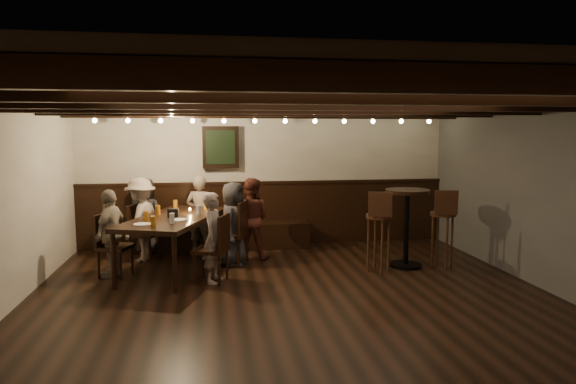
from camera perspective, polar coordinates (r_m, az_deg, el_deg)
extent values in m
plane|color=black|center=(5.98, 1.40, -13.05)|extent=(7.00, 7.00, 0.00)
plane|color=black|center=(5.64, 1.48, 10.55)|extent=(7.00, 7.00, 0.00)
plane|color=beige|center=(9.13, -2.43, 1.60)|extent=(6.50, 0.00, 6.50)
plane|color=#4D4D4A|center=(7.03, 28.53, -0.82)|extent=(0.00, 7.00, 7.00)
cube|color=black|center=(9.17, -2.39, -2.47)|extent=(6.50, 0.08, 1.10)
cube|color=black|center=(8.92, -7.32, -4.91)|extent=(3.00, 0.45, 0.45)
cube|color=black|center=(8.94, -7.50, 4.96)|extent=(0.62, 0.12, 0.72)
cube|color=black|center=(8.88, -7.49, 4.95)|extent=(0.50, 0.02, 0.58)
cube|color=black|center=(2.83, 12.15, 12.23)|extent=(6.50, 0.10, 0.16)
cube|color=black|center=(3.93, 6.04, 10.80)|extent=(6.50, 0.10, 0.16)
cube|color=black|center=(5.06, 2.65, 9.94)|extent=(6.50, 0.10, 0.16)
cube|color=black|center=(6.20, 0.51, 9.38)|extent=(6.50, 0.10, 0.16)
cube|color=black|center=(7.35, -0.95, 8.99)|extent=(6.50, 0.10, 0.16)
cube|color=black|center=(8.50, -2.02, 8.70)|extent=(6.50, 0.10, 0.16)
sphere|color=#FFE099|center=(8.60, -20.68, 7.44)|extent=(0.07, 0.07, 0.07)
sphere|color=#FFE099|center=(8.43, -11.42, 7.77)|extent=(0.07, 0.07, 0.07)
sphere|color=#FFE099|center=(8.48, -2.00, 7.89)|extent=(0.07, 0.07, 0.07)
sphere|color=#FFE099|center=(8.74, 7.06, 7.81)|extent=(0.07, 0.07, 0.07)
sphere|color=#FFE099|center=(9.21, 15.40, 7.57)|extent=(0.07, 0.07, 0.07)
cube|color=black|center=(7.61, -12.50, -2.91)|extent=(1.61, 2.33, 0.06)
cylinder|color=black|center=(7.00, -18.81, -7.32)|extent=(0.06, 0.06, 0.73)
cylinder|color=black|center=(8.75, -12.38, -4.30)|extent=(0.06, 0.06, 0.73)
cylinder|color=black|center=(6.64, -12.48, -7.87)|extent=(0.06, 0.06, 0.73)
cylinder|color=black|center=(8.47, -7.17, -4.57)|extent=(0.06, 0.06, 0.73)
cube|color=black|center=(8.37, -15.66, -4.56)|extent=(0.51, 0.51, 0.05)
cube|color=black|center=(8.41, -16.83, -2.85)|extent=(0.17, 0.39, 0.44)
cube|color=black|center=(7.59, -18.66, -5.82)|extent=(0.51, 0.51, 0.05)
cube|color=black|center=(7.63, -19.93, -3.92)|extent=(0.17, 0.39, 0.44)
cube|color=black|center=(7.85, -6.42, -4.76)|extent=(0.57, 0.57, 0.05)
cube|color=black|center=(7.74, -5.02, -2.86)|extent=(0.19, 0.44, 0.49)
cube|color=black|center=(7.02, -8.58, -6.41)|extent=(0.53, 0.53, 0.05)
cube|color=black|center=(6.91, -7.12, -4.45)|extent=(0.18, 0.41, 0.46)
imported|color=black|center=(8.82, -15.58, -2.57)|extent=(0.71, 0.58, 1.26)
imported|color=gray|center=(8.59, -9.74, -2.50)|extent=(0.55, 0.45, 1.31)
imported|color=#56271D|center=(8.19, -4.18, -2.94)|extent=(0.75, 0.67, 1.29)
imported|color=gray|center=(8.35, -16.02, -2.93)|extent=(0.74, 0.96, 1.31)
imported|color=gray|center=(7.58, -19.05, -4.34)|extent=(0.52, 0.78, 1.23)
imported|color=#29282B|center=(7.80, -6.09, -3.54)|extent=(0.58, 0.72, 1.27)
imported|color=gray|center=(6.97, -8.21, -5.03)|extent=(0.42, 0.52, 1.22)
cylinder|color=#BF7219|center=(8.34, -12.41, -1.35)|extent=(0.07, 0.07, 0.14)
cylinder|color=#BF7219|center=(8.11, -9.10, -1.51)|extent=(0.07, 0.07, 0.14)
cylinder|color=#BF7219|center=(7.81, -14.26, -1.96)|extent=(0.07, 0.07, 0.14)
cylinder|color=silver|center=(7.67, -9.87, -2.00)|extent=(0.07, 0.07, 0.14)
cylinder|color=#BF7219|center=(7.29, -15.50, -2.62)|extent=(0.07, 0.07, 0.14)
cylinder|color=silver|center=(7.02, -12.77, -2.89)|extent=(0.07, 0.07, 0.14)
cylinder|color=#BF7219|center=(6.86, -14.75, -3.18)|extent=(0.07, 0.07, 0.14)
cylinder|color=white|center=(7.04, -15.86, -3.47)|extent=(0.24, 0.24, 0.01)
cylinder|color=white|center=(7.27, -12.12, -3.05)|extent=(0.24, 0.24, 0.01)
cube|color=black|center=(7.55, -12.67, -2.28)|extent=(0.15, 0.10, 0.12)
cylinder|color=beige|center=(7.83, -10.84, -2.17)|extent=(0.05, 0.05, 0.05)
cylinder|color=black|center=(8.01, 12.92, -7.89)|extent=(0.48, 0.48, 0.04)
cylinder|color=black|center=(7.89, 13.03, -4.04)|extent=(0.08, 0.08, 1.10)
cylinder|color=black|center=(7.80, 13.14, 0.08)|extent=(0.66, 0.66, 0.05)
cylinder|color=#392312|center=(7.49, 10.08, -2.67)|extent=(0.37, 0.37, 0.05)
cube|color=#392312|center=(7.28, 10.21, -1.37)|extent=(0.33, 0.12, 0.35)
cylinder|color=#392312|center=(7.91, 16.85, -2.35)|extent=(0.37, 0.37, 0.05)
cube|color=#392312|center=(7.71, 17.18, -1.11)|extent=(0.33, 0.11, 0.35)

